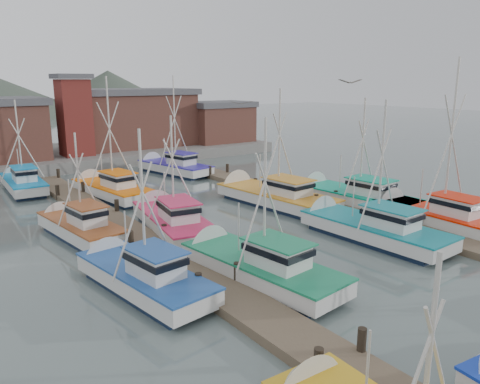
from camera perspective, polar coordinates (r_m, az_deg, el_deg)
ground at (r=26.42m, az=7.73°, el=-6.74°), size 260.00×260.00×0.00m
dock_left at (r=25.70m, az=-10.18°, el=-6.93°), size 2.30×46.00×1.50m
dock_right at (r=33.85m, az=11.58°, el=-2.00°), size 2.30×46.00×1.50m
quay at (r=58.05m, az=-18.44°, el=4.36°), size 44.00×16.00×1.20m
shed_center at (r=59.68m, az=-13.20°, el=8.88°), size 14.84×9.54×6.90m
shed_right at (r=62.33m, az=-2.62°, el=8.60°), size 8.48×6.36×5.20m
lookout_tower at (r=53.14m, az=-19.54°, el=8.88°), size 3.60×3.60×8.50m
boat_4 at (r=22.09m, az=1.60°, el=-8.86°), size 3.80×9.30×8.33m
boat_5 at (r=28.43m, az=15.13°, el=-4.19°), size 3.64×9.62×8.92m
boat_6 at (r=21.46m, az=-12.28°, el=-9.87°), size 3.58×8.51×7.82m
boat_7 at (r=32.25m, az=22.42°, el=-2.64°), size 4.45×9.26×11.21m
boat_8 at (r=29.34m, az=-8.47°, el=-3.32°), size 4.28×9.47×7.89m
boat_9 at (r=35.09m, az=3.72°, el=-0.41°), size 4.19×10.72×9.53m
boat_10 at (r=29.28m, az=-19.16°, el=-3.97°), size 3.25×8.03×6.83m
boat_11 at (r=35.85m, az=13.34°, el=-0.46°), size 3.72×10.00×8.81m
boat_12 at (r=38.61m, az=-15.69°, el=0.40°), size 3.99×9.22×10.15m
boat_13 at (r=47.27m, az=-8.36°, el=3.08°), size 4.46×9.36×10.32m
boat_14 at (r=43.44m, az=-25.01°, el=1.03°), size 3.38×8.37×8.23m
gull_near at (r=23.23m, az=13.31°, el=12.93°), size 1.54×0.61×0.24m
gull_far at (r=29.68m, az=0.21°, el=10.78°), size 1.51×0.66×0.24m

